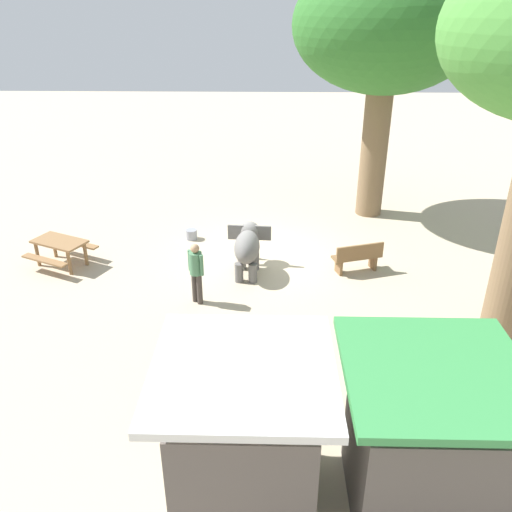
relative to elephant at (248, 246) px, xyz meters
The scene contains 9 objects.
ground_plane 1.37m from the elephant, 116.94° to the right, with size 60.00×60.00×0.00m, color #BAA88C.
elephant is the anchor object (origin of this frame).
person_handler 2.06m from the elephant, 53.95° to the left, with size 0.42×0.36×1.62m.
shade_tree_main 8.12m from the elephant, 131.96° to the right, with size 5.83×5.35×8.25m.
wooden_bench 3.08m from the elephant, behind, with size 1.46×0.80×0.88m.
picnic_table_near 5.36m from the elephant, ahead, with size 1.98×1.97×0.78m.
market_stall_green 7.93m from the elephant, 111.00° to the left, with size 2.50×2.50×2.52m.
market_stall_white 7.40m from the elephant, 91.84° to the left, with size 2.50×2.50×2.52m.
feed_bucket 2.96m from the elephant, 49.35° to the right, with size 0.36×0.36×0.32m, color gray.
Camera 1 is at (-0.05, 14.02, 6.97)m, focal length 36.81 mm.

